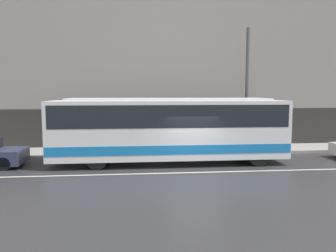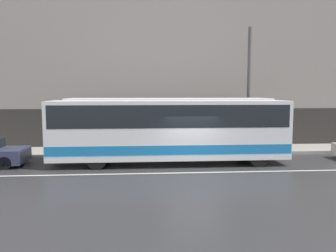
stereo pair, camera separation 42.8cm
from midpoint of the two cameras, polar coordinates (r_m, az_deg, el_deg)
ground_plane at (r=15.07m, az=3.98°, el=-8.09°), size 60.00×60.00×0.00m
sidewalk at (r=20.27m, az=1.43°, el=-4.22°), size 60.00×2.78×0.18m
building_facade at (r=21.53m, az=0.95°, el=9.46°), size 60.00×0.35×10.35m
lane_stripe at (r=15.07m, az=3.98°, el=-8.07°), size 54.00×0.14×0.01m
transit_bus at (r=16.67m, az=-0.52°, el=-0.16°), size 11.86×2.52×3.34m
utility_pole_near at (r=20.18m, az=12.97°, el=6.20°), size 0.20×0.20×7.26m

